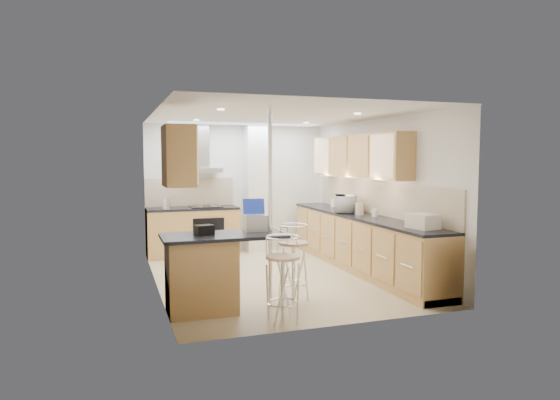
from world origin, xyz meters
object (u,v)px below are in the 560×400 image
object	(u,v)px
bar_stool_near	(283,279)
microwave	(346,204)
bar_stool_end	(293,262)
bread_bin	(423,221)
laptop	(256,223)

from	to	relation	value
bar_stool_near	microwave	bearing A→B (deg)	32.14
microwave	bar_stool_end	bearing A→B (deg)	160.81
bar_stool_end	bread_bin	world-z (taller)	bread_bin
laptop	bar_stool_near	world-z (taller)	laptop
microwave	bread_bin	xyz separation A→B (m)	(0.08, -2.12, -0.05)
laptop	bread_bin	xyz separation A→B (m)	(2.19, -0.39, -0.02)
bar_stool_near	bread_bin	bearing A→B (deg)	-8.47
bar_stool_near	bar_stool_end	xyz separation A→B (m)	(0.41, 0.77, 0.01)
bar_stool_end	bar_stool_near	bearing A→B (deg)	-165.07
microwave	bar_stool_near	distance (m)	3.28
bar_stool_end	bread_bin	xyz separation A→B (m)	(1.69, -0.38, 0.51)
microwave	bar_stool_near	bearing A→B (deg)	164.76
microwave	bar_stool_near	size ratio (longest dim) A/B	0.53
bar_stool_end	microwave	bearing A→B (deg)	0.25
microwave	laptop	bearing A→B (deg)	152.91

